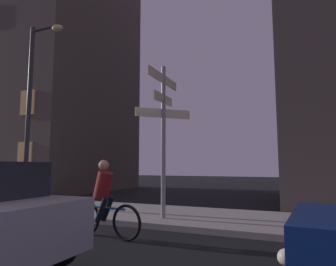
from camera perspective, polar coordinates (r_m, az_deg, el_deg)
name	(u,v)px	position (r m, az deg, el deg)	size (l,w,h in m)	color
sidewalk_kerb	(141,214)	(9.08, -5.31, -15.34)	(40.00, 3.06, 0.14)	#9E9991
signpost	(163,124)	(7.85, -0.91, 1.70)	(1.12, 1.78, 4.05)	gray
street_lamp	(33,98)	(11.47, -24.77, 6.21)	(1.48, 0.28, 6.38)	#2D2D30
cyclist	(105,201)	(6.49, -12.23, -12.79)	(1.81, 0.38, 1.61)	black
building_left_block	(50,71)	(21.22, -22.01, 11.20)	(8.98, 8.26, 15.45)	#4C443D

